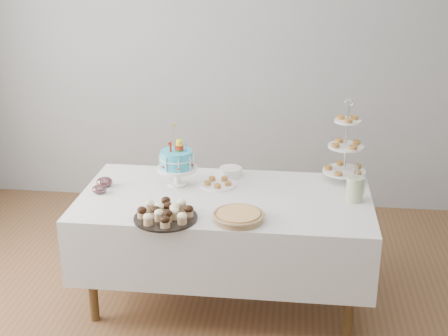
# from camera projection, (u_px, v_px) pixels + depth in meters

# --- Properties ---
(floor) EXTENTS (5.00, 5.00, 0.00)m
(floor) POSITION_uv_depth(u_px,v_px,m) (219.00, 322.00, 4.10)
(floor) COLOR brown
(floor) RESTS_ON ground
(walls) EXTENTS (5.04, 4.04, 2.70)m
(walls) POSITION_uv_depth(u_px,v_px,m) (219.00, 125.00, 3.62)
(walls) COLOR #929597
(walls) RESTS_ON floor
(table) EXTENTS (1.92, 1.02, 0.77)m
(table) POSITION_uv_depth(u_px,v_px,m) (225.00, 227.00, 4.19)
(table) COLOR silver
(table) RESTS_ON floor
(birthday_cake) EXTENTS (0.28, 0.28, 0.43)m
(birthday_cake) POSITION_uv_depth(u_px,v_px,m) (177.00, 169.00, 4.25)
(birthday_cake) COLOR white
(birthday_cake) RESTS_ON table
(cupcake_tray) EXTENTS (0.39, 0.39, 0.09)m
(cupcake_tray) POSITION_uv_depth(u_px,v_px,m) (165.00, 212.00, 3.77)
(cupcake_tray) COLOR black
(cupcake_tray) RESTS_ON table
(pie) EXTENTS (0.32, 0.32, 0.05)m
(pie) POSITION_uv_depth(u_px,v_px,m) (238.00, 216.00, 3.75)
(pie) COLOR #A48859
(pie) RESTS_ON table
(tiered_stand) EXTENTS (0.30, 0.30, 0.58)m
(tiered_stand) POSITION_uv_depth(u_px,v_px,m) (346.00, 147.00, 4.30)
(tiered_stand) COLOR silver
(tiered_stand) RESTS_ON table
(plate_stack) EXTENTS (0.16, 0.16, 0.06)m
(plate_stack) POSITION_uv_depth(u_px,v_px,m) (230.00, 172.00, 4.44)
(plate_stack) COLOR white
(plate_stack) RESTS_ON table
(pastry_plate) EXTENTS (0.25, 0.25, 0.04)m
(pastry_plate) POSITION_uv_depth(u_px,v_px,m) (218.00, 183.00, 4.28)
(pastry_plate) COLOR white
(pastry_plate) RESTS_ON table
(jam_bowl_a) EXTENTS (0.10, 0.10, 0.06)m
(jam_bowl_a) POSITION_uv_depth(u_px,v_px,m) (99.00, 189.00, 4.15)
(jam_bowl_a) COLOR silver
(jam_bowl_a) RESTS_ON table
(jam_bowl_b) EXTENTS (0.11, 0.11, 0.07)m
(jam_bowl_b) POSITION_uv_depth(u_px,v_px,m) (104.00, 182.00, 4.26)
(jam_bowl_b) COLOR silver
(jam_bowl_b) RESTS_ON table
(utensil_pitcher) EXTENTS (0.11, 0.11, 0.25)m
(utensil_pitcher) POSITION_uv_depth(u_px,v_px,m) (355.00, 188.00, 4.01)
(utensil_pitcher) COLOR beige
(utensil_pitcher) RESTS_ON table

